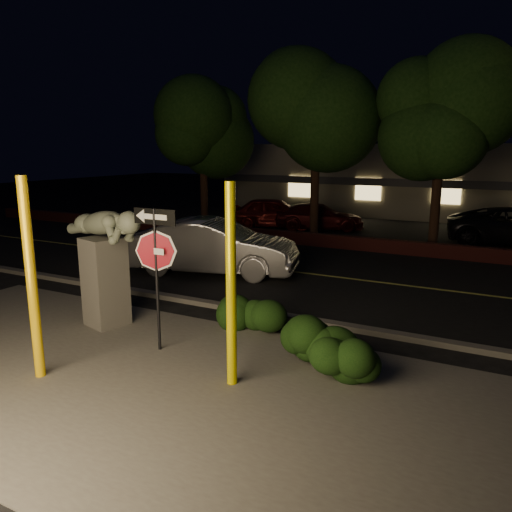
{
  "coord_description": "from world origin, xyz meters",
  "views": [
    {
      "loc": [
        5.18,
        -6.9,
        3.8
      ],
      "look_at": [
        0.51,
        2.04,
        1.6
      ],
      "focal_mm": 35.0,
      "sensor_mm": 36.0,
      "label": 1
    }
  ],
  "objects": [
    {
      "name": "hedge_far_right",
      "position": [
        3.09,
        0.54,
        0.46
      ],
      "size": [
        1.5,
        1.15,
        0.93
      ],
      "primitive_type": "ellipsoid",
      "rotation": [
        0.0,
        0.0,
        0.27
      ],
      "color": "black",
      "rests_on": "ground"
    },
    {
      "name": "brick_wall",
      "position": [
        0.0,
        11.3,
        0.25
      ],
      "size": [
        40.0,
        0.35,
        0.5
      ],
      "primitive_type": "cube",
      "color": "#4D1918",
      "rests_on": "ground"
    },
    {
      "name": "parked_car_red",
      "position": [
        -5.09,
        14.63,
        0.74
      ],
      "size": [
        4.66,
        3.04,
        1.48
      ],
      "primitive_type": "imported",
      "rotation": [
        0.0,
        0.0,
        1.9
      ],
      "color": "maroon",
      "rests_on": "ground"
    },
    {
      "name": "signpost",
      "position": [
        -0.6,
        0.18,
        1.93
      ],
      "size": [
        0.92,
        0.06,
        2.72
      ],
      "rotation": [
        0.0,
        0.0,
        0.01
      ],
      "color": "black",
      "rests_on": "ground"
    },
    {
      "name": "patio",
      "position": [
        0.0,
        -1.0,
        0.01
      ],
      "size": [
        14.0,
        6.0,
        0.02
      ],
      "primitive_type": "cube",
      "color": "#4C4944",
      "rests_on": "ground"
    },
    {
      "name": "parking_lot",
      "position": [
        0.0,
        17.0,
        0.01
      ],
      "size": [
        40.0,
        12.0,
        0.01
      ],
      "primitive_type": "cube",
      "color": "black",
      "rests_on": "ground"
    },
    {
      "name": "road",
      "position": [
        0.0,
        7.0,
        0.01
      ],
      "size": [
        80.0,
        8.0,
        0.01
      ],
      "primitive_type": "cube",
      "color": "black",
      "rests_on": "ground"
    },
    {
      "name": "sculpture",
      "position": [
        -2.45,
        0.76,
        1.6
      ],
      "size": [
        2.42,
        1.22,
        2.59
      ],
      "rotation": [
        0.0,
        0.0,
        -0.27
      ],
      "color": "#4C4944",
      "rests_on": "ground"
    },
    {
      "name": "lane_marking",
      "position": [
        0.0,
        7.0,
        0.02
      ],
      "size": [
        80.0,
        0.12,
        0.0
      ],
      "primitive_type": "cube",
      "color": "#B2B147",
      "rests_on": "road"
    },
    {
      "name": "tree_far_b",
      "position": [
        -2.5,
        13.2,
        6.05
      ],
      "size": [
        5.2,
        5.2,
        8.41
      ],
      "color": "black",
      "rests_on": "ground"
    },
    {
      "name": "curb",
      "position": [
        0.0,
        2.9,
        0.06
      ],
      "size": [
        80.0,
        0.25,
        0.12
      ],
      "primitive_type": "cube",
      "color": "#4C4944",
      "rests_on": "ground"
    },
    {
      "name": "parked_car_darkred",
      "position": [
        -3.03,
        15.21,
        0.61
      ],
      "size": [
        4.53,
        3.08,
        1.22
      ],
      "primitive_type": "imported",
      "rotation": [
        0.0,
        0.0,
        1.93
      ],
      "color": "#440C0F",
      "rests_on": "ground"
    },
    {
      "name": "hedge_center",
      "position": [
        0.39,
        1.94,
        0.45
      ],
      "size": [
        1.77,
        0.93,
        0.9
      ],
      "primitive_type": "ellipsoid",
      "rotation": [
        0.0,
        0.0,
        -0.07
      ],
      "color": "black",
      "rests_on": "ground"
    },
    {
      "name": "building",
      "position": [
        0.0,
        24.99,
        2.0
      ],
      "size": [
        22.0,
        10.2,
        4.0
      ],
      "color": "#716B5A",
      "rests_on": "ground"
    },
    {
      "name": "yellow_pole_left",
      "position": [
        -1.68,
        -1.65,
        1.69
      ],
      "size": [
        0.17,
        0.17,
        3.38
      ],
      "primitive_type": "cylinder",
      "color": "yellow",
      "rests_on": "ground"
    },
    {
      "name": "yellow_pole_right",
      "position": [
        1.33,
        -0.39,
        1.65
      ],
      "size": [
        0.17,
        0.17,
        3.31
      ],
      "primitive_type": "cylinder",
      "color": "#F9E500",
      "rests_on": "ground"
    },
    {
      "name": "ground",
      "position": [
        0.0,
        10.0,
        0.0
      ],
      "size": [
        90.0,
        90.0,
        0.0
      ],
      "primitive_type": "plane",
      "color": "black",
      "rests_on": "ground"
    },
    {
      "name": "tree_far_a",
      "position": [
        -8.0,
        13.0,
        5.34
      ],
      "size": [
        4.6,
        4.6,
        7.43
      ],
      "color": "black",
      "rests_on": "ground"
    },
    {
      "name": "silver_sedan",
      "position": [
        -2.87,
        5.72,
        0.84
      ],
      "size": [
        5.36,
        2.95,
        1.67
      ],
      "primitive_type": "imported",
      "rotation": [
        0.0,
        0.0,
        1.82
      ],
      "color": "#A7A6AB",
      "rests_on": "ground"
    },
    {
      "name": "hedge_right",
      "position": [
        2.43,
        1.01,
        0.54
      ],
      "size": [
        1.83,
        1.35,
        1.07
      ],
      "primitive_type": "ellipsoid",
      "rotation": [
        0.0,
        0.0,
        -0.32
      ],
      "color": "black",
      "rests_on": "ground"
    },
    {
      "name": "tree_far_c",
      "position": [
        2.5,
        12.8,
        5.66
      ],
      "size": [
        4.8,
        4.8,
        7.84
      ],
      "color": "black",
      "rests_on": "ground"
    }
  ]
}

